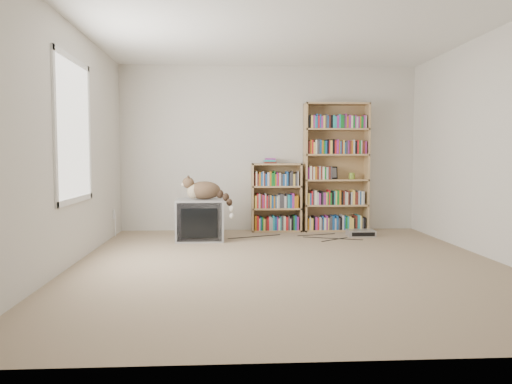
{
  "coord_description": "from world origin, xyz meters",
  "views": [
    {
      "loc": [
        -0.65,
        -5.13,
        1.12
      ],
      "look_at": [
        -0.29,
        1.0,
        0.69
      ],
      "focal_mm": 35.0,
      "sensor_mm": 36.0,
      "label": 1
    }
  ],
  "objects": [
    {
      "name": "cat",
      "position": [
        -0.9,
        1.58,
        0.64
      ],
      "size": [
        0.71,
        0.48,
        0.54
      ],
      "rotation": [
        0.0,
        0.0,
        0.21
      ],
      "color": "#372216",
      "rests_on": "crt_tv"
    },
    {
      "name": "floor_cables",
      "position": [
        0.25,
        1.71,
        0.0
      ],
      "size": [
        1.2,
        0.7,
        0.01
      ],
      "primitive_type": null,
      "color": "black",
      "rests_on": "floor"
    },
    {
      "name": "framed_print",
      "position": [
        0.98,
        2.44,
        0.88
      ],
      "size": [
        0.14,
        0.05,
        0.19
      ],
      "primitive_type": "cube",
      "rotation": [
        -0.17,
        0.0,
        0.0
      ],
      "color": "black",
      "rests_on": "bookcase_tall"
    },
    {
      "name": "wall_front",
      "position": [
        0.0,
        -2.5,
        1.25
      ],
      "size": [
        4.5,
        0.02,
        2.5
      ],
      "primitive_type": "cube",
      "color": "beige",
      "rests_on": "floor"
    },
    {
      "name": "bookcase_tall",
      "position": [
        1.01,
        2.36,
        0.91
      ],
      "size": [
        0.96,
        0.3,
        1.93
      ],
      "color": "#A77E53",
      "rests_on": "floor"
    },
    {
      "name": "dvd_player",
      "position": [
        1.25,
        1.8,
        0.04
      ],
      "size": [
        0.38,
        0.28,
        0.09
      ],
      "primitive_type": "cube",
      "rotation": [
        0.0,
        0.0,
        -0.01
      ],
      "color": "#A7A6AB",
      "rests_on": "floor"
    },
    {
      "name": "book_stack",
      "position": [
        0.01,
        2.35,
        1.07
      ],
      "size": [
        0.19,
        0.24,
        0.08
      ],
      "primitive_type": "cube",
      "color": "red",
      "rests_on": "bookcase_short"
    },
    {
      "name": "wall_right",
      "position": [
        2.25,
        0.0,
        1.25
      ],
      "size": [
        0.02,
        5.0,
        2.5
      ],
      "primitive_type": "cube",
      "color": "beige",
      "rests_on": "floor"
    },
    {
      "name": "wall_back",
      "position": [
        0.0,
        2.5,
        1.25
      ],
      "size": [
        4.5,
        0.02,
        2.5
      ],
      "primitive_type": "cube",
      "color": "beige",
      "rests_on": "floor"
    },
    {
      "name": "floor",
      "position": [
        0.0,
        0.0,
        0.0
      ],
      "size": [
        4.5,
        5.0,
        0.01
      ],
      "primitive_type": "cube",
      "color": "tan",
      "rests_on": "ground"
    },
    {
      "name": "green_mug",
      "position": [
        1.25,
        2.34,
        0.83
      ],
      "size": [
        0.09,
        0.09,
        0.1
      ],
      "primitive_type": "cylinder",
      "color": "olive",
      "rests_on": "bookcase_tall"
    },
    {
      "name": "wall_outlet",
      "position": [
        -2.24,
        1.95,
        0.32
      ],
      "size": [
        0.01,
        0.08,
        0.13
      ],
      "primitive_type": "cube",
      "color": "silver",
      "rests_on": "wall_left"
    },
    {
      "name": "ceiling",
      "position": [
        0.0,
        0.0,
        2.5
      ],
      "size": [
        4.5,
        5.0,
        0.02
      ],
      "primitive_type": "cube",
      "color": "white",
      "rests_on": "wall_back"
    },
    {
      "name": "window",
      "position": [
        -2.24,
        0.2,
        1.4
      ],
      "size": [
        0.02,
        1.22,
        1.52
      ],
      "primitive_type": "cube",
      "color": "white",
      "rests_on": "wall_left"
    },
    {
      "name": "wall_left",
      "position": [
        -2.25,
        0.0,
        1.25
      ],
      "size": [
        0.02,
        5.0,
        2.5
      ],
      "primitive_type": "cube",
      "color": "beige",
      "rests_on": "floor"
    },
    {
      "name": "crt_tv",
      "position": [
        -1.01,
        1.61,
        0.27
      ],
      "size": [
        0.64,
        0.59,
        0.55
      ],
      "rotation": [
        0.0,
        0.0,
        0.01
      ],
      "color": "gray",
      "rests_on": "floor"
    },
    {
      "name": "bookcase_short",
      "position": [
        0.1,
        2.36,
        0.48
      ],
      "size": [
        0.75,
        0.3,
        1.03
      ],
      "color": "#A77E53",
      "rests_on": "floor"
    }
  ]
}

